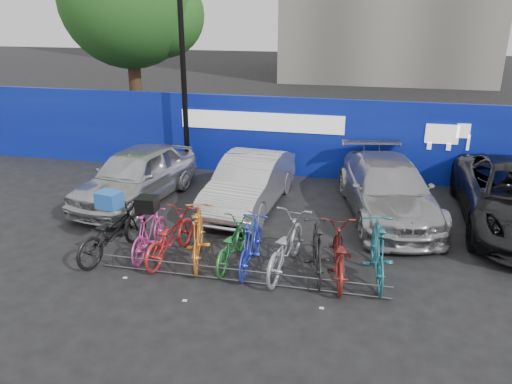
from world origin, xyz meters
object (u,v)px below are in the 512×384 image
(lamppost, at_px, (183,67))
(bike_9, at_px, (378,251))
(car_1, at_px, (250,182))
(bike_0, at_px, (113,232))
(bike_1, at_px, (149,233))
(car_2, at_px, (388,189))
(bike_4, at_px, (231,244))
(bike_5, at_px, (251,244))
(bike_8, at_px, (338,254))
(bike_rack, at_px, (239,276))
(tree, at_px, (135,2))
(bike_7, at_px, (317,250))
(bike_6, at_px, (285,245))
(bike_2, at_px, (170,236))
(bike_3, at_px, (198,235))

(lamppost, relative_size, bike_9, 3.12)
(car_1, height_order, bike_0, car_1)
(bike_1, bearing_deg, car_1, -113.36)
(lamppost, distance_m, car_2, 6.79)
(bike_0, height_order, bike_4, bike_0)
(bike_5, bearing_deg, bike_0, 2.54)
(lamppost, height_order, car_1, lamppost)
(car_1, bearing_deg, bike_4, -78.48)
(bike_8, bearing_deg, lamppost, -53.82)
(lamppost, xyz_separation_m, bike_0, (0.36, -5.47, -2.73))
(bike_rack, bearing_deg, lamppost, 118.07)
(lamppost, xyz_separation_m, car_2, (5.95, -2.02, -2.58))
(tree, height_order, bike_8, tree)
(bike_4, distance_m, bike_8, 2.14)
(bike_4, distance_m, bike_7, 1.73)
(bike_0, distance_m, bike_1, 0.76)
(bike_rack, relative_size, bike_6, 2.67)
(car_2, bearing_deg, bike_2, -154.89)
(bike_rack, relative_size, bike_9, 2.86)
(car_2, xyz_separation_m, bike_3, (-3.78, -3.31, -0.11))
(bike_1, xyz_separation_m, bike_3, (1.08, -0.04, 0.08))
(bike_0, distance_m, bike_7, 4.22)
(car_1, bearing_deg, bike_3, -91.01)
(tree, xyz_separation_m, bike_5, (6.85, -10.04, -4.54))
(bike_rack, relative_size, bike_1, 3.39)
(bike_rack, relative_size, bike_3, 2.90)
(bike_0, bearing_deg, bike_8, -164.62)
(bike_7, relative_size, bike_8, 0.92)
(car_1, height_order, bike_4, car_1)
(bike_8, bearing_deg, bike_4, -8.81)
(lamppost, relative_size, bike_0, 2.98)
(lamppost, height_order, bike_2, lamppost)
(car_2, distance_m, bike_2, 5.51)
(car_2, xyz_separation_m, bike_2, (-4.39, -3.32, -0.20))
(bike_0, bearing_deg, bike_7, -164.07)
(bike_5, xyz_separation_m, bike_8, (1.70, 0.01, -0.02))
(bike_0, distance_m, bike_4, 2.50)
(tree, distance_m, bike_1, 11.89)
(lamppost, bearing_deg, bike_6, -53.46)
(car_1, height_order, bike_1, car_1)
(car_2, bearing_deg, bike_0, -160.29)
(bike_1, relative_size, bike_4, 0.96)
(lamppost, height_order, bike_9, lamppost)
(bike_3, xyz_separation_m, bike_4, (0.68, 0.03, -0.13))
(bike_4, bearing_deg, bike_rack, 120.12)
(car_2, distance_m, bike_3, 5.02)
(bike_8, bearing_deg, bike_5, -6.29)
(bike_4, distance_m, bike_5, 0.45)
(bike_0, bearing_deg, bike_9, -163.43)
(bike_5, bearing_deg, bike_1, -1.87)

